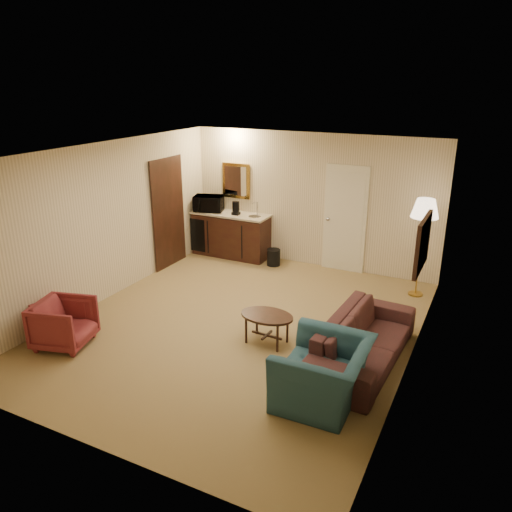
% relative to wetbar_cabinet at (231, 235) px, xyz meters
% --- Properties ---
extents(ground, '(6.00, 6.00, 0.00)m').
position_rel_wetbar_cabinet_xyz_m(ground, '(1.65, -2.72, -0.46)').
color(ground, '#95834B').
rests_on(ground, ground).
extents(room_walls, '(5.02, 6.01, 2.61)m').
position_rel_wetbar_cabinet_xyz_m(room_walls, '(1.55, -1.95, 1.26)').
color(room_walls, beige).
rests_on(room_walls, ground).
extents(wetbar_cabinet, '(1.64, 0.58, 0.92)m').
position_rel_wetbar_cabinet_xyz_m(wetbar_cabinet, '(0.00, 0.00, 0.00)').
color(wetbar_cabinet, '#331D10').
rests_on(wetbar_cabinet, ground).
extents(sofa, '(0.74, 2.21, 0.85)m').
position_rel_wetbar_cabinet_xyz_m(sofa, '(3.60, -2.90, -0.03)').
color(sofa, black).
rests_on(sofa, ground).
extents(teal_armchair, '(0.75, 1.13, 0.97)m').
position_rel_wetbar_cabinet_xyz_m(teal_armchair, '(3.40, -3.93, 0.03)').
color(teal_armchair, '#214653').
rests_on(teal_armchair, ground).
extents(rose_chair_near, '(0.65, 0.68, 0.58)m').
position_rel_wetbar_cabinet_xyz_m(rose_chair_near, '(-0.50, -4.17, -0.17)').
color(rose_chair_near, maroon).
rests_on(rose_chair_near, ground).
extents(rose_chair_far, '(0.83, 0.86, 0.73)m').
position_rel_wetbar_cabinet_xyz_m(rose_chair_far, '(-0.25, -4.32, -0.09)').
color(rose_chair_far, maroon).
rests_on(rose_chair_far, ground).
extents(coffee_table, '(0.79, 0.56, 0.44)m').
position_rel_wetbar_cabinet_xyz_m(coffee_table, '(2.25, -3.01, -0.24)').
color(coffee_table, '#321710').
rests_on(coffee_table, ground).
extents(floor_lamp, '(0.58, 0.58, 1.71)m').
position_rel_wetbar_cabinet_xyz_m(floor_lamp, '(3.85, -0.35, 0.39)').
color(floor_lamp, '#AD8A39').
rests_on(floor_lamp, ground).
extents(waste_bin, '(0.28, 0.28, 0.33)m').
position_rel_wetbar_cabinet_xyz_m(waste_bin, '(1.04, -0.13, -0.29)').
color(waste_bin, black).
rests_on(waste_bin, ground).
extents(microwave, '(0.66, 0.49, 0.40)m').
position_rel_wetbar_cabinet_xyz_m(microwave, '(-0.50, -0.04, 0.66)').
color(microwave, black).
rests_on(microwave, wetbar_cabinet).
extents(coffee_maker, '(0.18, 0.18, 0.27)m').
position_rel_wetbar_cabinet_xyz_m(coffee_maker, '(0.15, -0.05, 0.60)').
color(coffee_maker, black).
rests_on(coffee_maker, wetbar_cabinet).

